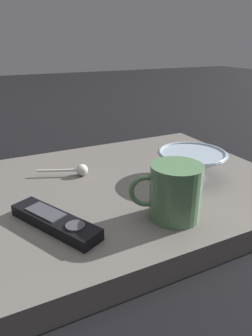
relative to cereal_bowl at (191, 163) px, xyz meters
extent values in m
plane|color=black|center=(-0.05, -0.13, -0.08)|extent=(6.00, 6.00, 0.00)
cube|color=#5B5651|center=(-0.05, -0.13, -0.06)|extent=(0.53, 0.66, 0.05)
cylinder|color=#8C9EAD|center=(0.00, 0.00, -0.03)|extent=(0.06, 0.06, 0.01)
cone|color=#8C9EAD|center=(0.00, 0.00, 0.00)|extent=(0.16, 0.16, 0.05)
torus|color=#8C9EAD|center=(0.00, 0.00, 0.02)|extent=(0.15, 0.15, 0.01)
cylinder|color=#4C724C|center=(0.12, -0.13, 0.01)|extent=(0.09, 0.09, 0.10)
torus|color=#4C724C|center=(0.10, -0.18, 0.01)|extent=(0.03, 0.06, 0.06)
cylinder|color=silver|center=(-0.14, -0.27, -0.02)|extent=(0.04, 0.09, 0.01)
sphere|color=silver|center=(-0.12, -0.22, -0.02)|extent=(0.03, 0.03, 0.03)
cube|color=black|center=(0.06, -0.33, -0.03)|extent=(0.18, 0.12, 0.02)
cylinder|color=#3A3A42|center=(0.11, -0.31, -0.01)|extent=(0.03, 0.03, 0.00)
cube|color=#3A3A42|center=(0.04, -0.34, -0.02)|extent=(0.08, 0.06, 0.00)
camera|label=1|loc=(0.51, -0.42, 0.25)|focal=32.98mm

